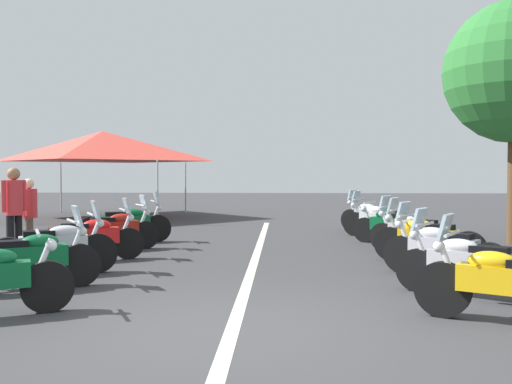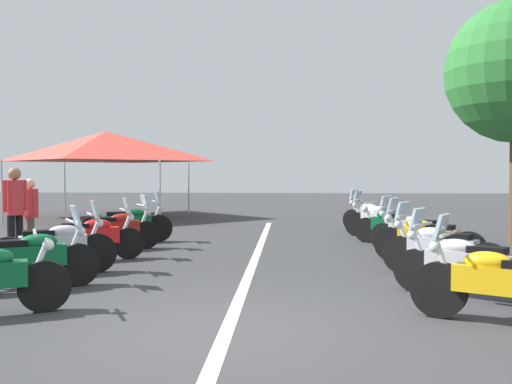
# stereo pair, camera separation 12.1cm
# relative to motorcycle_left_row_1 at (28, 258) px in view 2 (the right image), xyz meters

# --- Properties ---
(ground_plane) EXTENTS (80.00, 80.00, 0.00)m
(ground_plane) POSITION_rel_motorcycle_left_row_1_xyz_m (-1.95, -3.07, -0.47)
(ground_plane) COLOR #38383A
(lane_centre_stripe) EXTENTS (16.76, 0.16, 0.01)m
(lane_centre_stripe) POSITION_rel_motorcycle_left_row_1_xyz_m (2.66, -3.07, -0.46)
(lane_centre_stripe) COLOR beige
(lane_centre_stripe) RESTS_ON ground_plane
(motorcycle_left_row_1) EXTENTS (1.20, 1.86, 1.21)m
(motorcycle_left_row_1) POSITION_rel_motorcycle_left_row_1_xyz_m (0.00, 0.00, 0.00)
(motorcycle_left_row_1) COLOR black
(motorcycle_left_row_1) RESTS_ON ground_plane
(motorcycle_left_row_2) EXTENTS (1.08, 1.89, 1.22)m
(motorcycle_left_row_2) POSITION_rel_motorcycle_left_row_1_xyz_m (1.20, 0.10, 0.01)
(motorcycle_left_row_2) COLOR black
(motorcycle_left_row_2) RESTS_ON ground_plane
(motorcycle_left_row_3) EXTENTS (1.11, 2.00, 1.20)m
(motorcycle_left_row_3) POSITION_rel_motorcycle_left_row_1_xyz_m (2.71, 0.07, -0.01)
(motorcycle_left_row_3) COLOR black
(motorcycle_left_row_3) RESTS_ON ground_plane
(motorcycle_left_row_4) EXTENTS (1.16, 1.81, 1.20)m
(motorcycle_left_row_4) POSITION_rel_motorcycle_left_row_1_xyz_m (4.16, 0.01, -0.01)
(motorcycle_left_row_4) COLOR black
(motorcycle_left_row_4) RESTS_ON ground_plane
(motorcycle_left_row_5) EXTENTS (1.00, 2.09, 1.22)m
(motorcycle_left_row_5) POSITION_rel_motorcycle_left_row_1_xyz_m (5.49, 0.12, 0.01)
(motorcycle_left_row_5) COLOR black
(motorcycle_left_row_5) RESTS_ON ground_plane
(motorcycle_right_row_0) EXTENTS (1.17, 1.88, 1.22)m
(motorcycle_right_row_0) POSITION_rel_motorcycle_left_row_1_xyz_m (-1.53, -6.08, 0.00)
(motorcycle_right_row_0) COLOR black
(motorcycle_right_row_0) RESTS_ON ground_plane
(motorcycle_right_row_1) EXTENTS (1.34, 1.83, 1.19)m
(motorcycle_right_row_1) POSITION_rel_motorcycle_left_row_1_xyz_m (-0.16, -6.13, -0.01)
(motorcycle_right_row_1) COLOR black
(motorcycle_right_row_1) RESTS_ON ground_plane
(motorcycle_right_row_2) EXTENTS (1.36, 1.72, 1.20)m
(motorcycle_right_row_2) POSITION_rel_motorcycle_left_row_1_xyz_m (1.37, -6.17, -0.00)
(motorcycle_right_row_2) COLOR black
(motorcycle_right_row_2) RESTS_ON ground_plane
(motorcycle_right_row_3) EXTENTS (1.21, 1.84, 1.21)m
(motorcycle_right_row_3) POSITION_rel_motorcycle_left_row_1_xyz_m (2.73, -6.27, 0.00)
(motorcycle_right_row_3) COLOR black
(motorcycle_right_row_3) RESTS_ON ground_plane
(motorcycle_right_row_4) EXTENTS (1.38, 1.64, 1.19)m
(motorcycle_right_row_4) POSITION_rel_motorcycle_left_row_1_xyz_m (3.97, -6.29, -0.01)
(motorcycle_right_row_4) COLOR black
(motorcycle_right_row_4) RESTS_ON ground_plane
(motorcycle_right_row_5) EXTENTS (1.22, 1.76, 0.98)m
(motorcycle_right_row_5) POSITION_rel_motorcycle_left_row_1_xyz_m (5.55, -6.18, -0.02)
(motorcycle_right_row_5) COLOR black
(motorcycle_right_row_5) RESTS_ON ground_plane
(motorcycle_right_row_6) EXTENTS (1.21, 1.87, 1.21)m
(motorcycle_right_row_6) POSITION_rel_motorcycle_left_row_1_xyz_m (6.96, -6.13, 0.00)
(motorcycle_right_row_6) COLOR black
(motorcycle_right_row_6) RESTS_ON ground_plane
(motorcycle_right_row_7) EXTENTS (1.31, 1.67, 1.20)m
(motorcycle_right_row_7) POSITION_rel_motorcycle_left_row_1_xyz_m (8.25, -6.11, -0.00)
(motorcycle_right_row_7) COLOR black
(motorcycle_right_row_7) RESTS_ON ground_plane
(traffic_cone_2) EXTENTS (0.36, 0.36, 0.61)m
(traffic_cone_2) POSITION_rel_motorcycle_left_row_1_xyz_m (3.19, 1.05, -0.17)
(traffic_cone_2) COLOR orange
(traffic_cone_2) RESTS_ON ground_plane
(bystander_0) EXTENTS (0.48, 0.32, 1.78)m
(bystander_0) POSITION_rel_motorcycle_left_row_1_xyz_m (2.60, 1.47, 0.59)
(bystander_0) COLOR black
(bystander_0) RESTS_ON ground_plane
(bystander_1) EXTENTS (0.50, 0.32, 1.57)m
(bystander_1) POSITION_rel_motorcycle_left_row_1_xyz_m (3.31, 1.50, 0.45)
(bystander_1) COLOR brown
(bystander_1) RESTS_ON ground_plane
(event_tent) EXTENTS (5.83, 5.83, 3.20)m
(event_tent) POSITION_rel_motorcycle_left_row_1_xyz_m (12.81, 3.04, 2.18)
(event_tent) COLOR #E54C3F
(event_tent) RESTS_ON ground_plane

